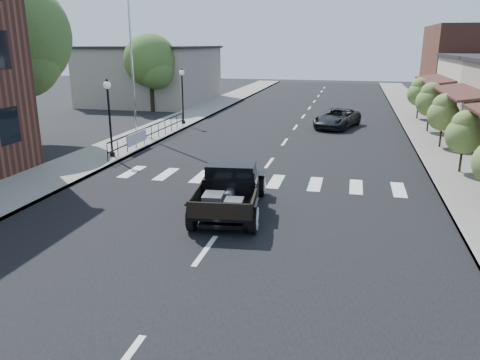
# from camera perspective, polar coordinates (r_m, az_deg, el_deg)

# --- Properties ---
(ground) EXTENTS (120.00, 120.00, 0.00)m
(ground) POSITION_cam_1_polar(r_m,az_deg,el_deg) (15.62, -0.90, -4.13)
(ground) COLOR black
(ground) RESTS_ON ground
(road) EXTENTS (14.00, 80.00, 0.02)m
(road) POSITION_cam_1_polar(r_m,az_deg,el_deg) (29.90, 6.30, 5.74)
(road) COLOR black
(road) RESTS_ON ground
(road_markings) EXTENTS (12.00, 60.00, 0.06)m
(road_markings) POSITION_cam_1_polar(r_m,az_deg,el_deg) (25.05, 4.80, 3.69)
(road_markings) COLOR silver
(road_markings) RESTS_ON ground
(sidewalk_left) EXTENTS (3.00, 80.00, 0.15)m
(sidewalk_left) POSITION_cam_1_polar(r_m,az_deg,el_deg) (32.06, -9.04, 6.47)
(sidewalk_left) COLOR gray
(sidewalk_left) RESTS_ON ground
(sidewalk_right) EXTENTS (3.00, 80.00, 0.15)m
(sidewalk_right) POSITION_cam_1_polar(r_m,az_deg,el_deg) (30.05, 22.63, 4.76)
(sidewalk_right) COLOR gray
(sidewalk_right) RESTS_ON ground
(low_building_left) EXTENTS (10.00, 12.00, 5.00)m
(low_building_left) POSITION_cam_1_polar(r_m,az_deg,el_deg) (46.21, -10.58, 12.40)
(low_building_left) COLOR gray
(low_building_left) RESTS_ON ground
(railing) EXTENTS (0.08, 10.00, 1.00)m
(railing) POSITION_cam_1_polar(r_m,az_deg,el_deg) (26.97, -10.75, 5.78)
(railing) COLOR black
(railing) RESTS_ON sidewalk_left
(banner) EXTENTS (0.04, 2.20, 0.60)m
(banner) POSITION_cam_1_polar(r_m,az_deg,el_deg) (25.20, -12.40, 4.49)
(banner) COLOR silver
(banner) RESTS_ON sidewalk_left
(lamp_post_b) EXTENTS (0.36, 0.36, 3.73)m
(lamp_post_b) POSITION_cam_1_polar(r_m,az_deg,el_deg) (23.35, -15.60, 7.26)
(lamp_post_b) COLOR black
(lamp_post_b) RESTS_ON sidewalk_left
(lamp_post_c) EXTENTS (0.36, 0.36, 3.73)m
(lamp_post_c) POSITION_cam_1_polar(r_m,az_deg,el_deg) (32.39, -7.01, 10.11)
(lamp_post_c) COLOR black
(lamp_post_c) RESTS_ON sidewalk_left
(flagpole) EXTENTS (0.12, 0.12, 12.14)m
(flagpole) POSITION_cam_1_polar(r_m,az_deg,el_deg) (29.17, -13.26, 17.42)
(flagpole) COLOR silver
(flagpole) RESTS_ON sidewalk_left
(big_tree_near) EXTENTS (6.02, 6.02, 8.85)m
(big_tree_near) POSITION_cam_1_polar(r_m,az_deg,el_deg) (28.36, -25.67, 12.69)
(big_tree_near) COLOR #405E28
(big_tree_near) RESTS_ON ground
(big_tree_far) EXTENTS (4.27, 4.27, 6.27)m
(big_tree_far) POSITION_cam_1_polar(r_m,az_deg,el_deg) (39.68, -10.80, 12.70)
(big_tree_far) COLOR #405E28
(big_tree_far) RESTS_ON ground
(small_tree_b) EXTENTS (1.53, 1.53, 2.55)m
(small_tree_b) POSITION_cam_1_polar(r_m,az_deg,el_deg) (21.94, 25.55, 4.13)
(small_tree_b) COLOR #5B7435
(small_tree_b) RESTS_ON sidewalk_right
(small_tree_c) EXTENTS (1.62, 1.62, 2.71)m
(small_tree_c) POSITION_cam_1_polar(r_m,az_deg,el_deg) (26.94, 23.44, 6.55)
(small_tree_c) COLOR #5B7435
(small_tree_c) RESTS_ON sidewalk_right
(small_tree_d) EXTENTS (1.75, 1.75, 2.92)m
(small_tree_d) POSITION_cam_1_polar(r_m,az_deg,el_deg) (31.54, 22.11, 8.14)
(small_tree_d) COLOR #5B7435
(small_tree_d) RESTS_ON sidewalk_right
(small_tree_e) EXTENTS (1.70, 1.70, 2.84)m
(small_tree_e) POSITION_cam_1_polar(r_m,az_deg,el_deg) (36.83, 20.96, 9.22)
(small_tree_e) COLOR #5B7435
(small_tree_e) RESTS_ON sidewalk_right
(hotrod_pickup) EXTENTS (2.81, 5.09, 1.69)m
(hotrod_pickup) POSITION_cam_1_polar(r_m,az_deg,el_deg) (15.47, -1.18, -1.03)
(hotrod_pickup) COLOR black
(hotrod_pickup) RESTS_ON ground
(second_car) EXTENTS (3.34, 4.96, 1.26)m
(second_car) POSITION_cam_1_polar(r_m,az_deg,el_deg) (32.11, 11.76, 7.35)
(second_car) COLOR black
(second_car) RESTS_ON ground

